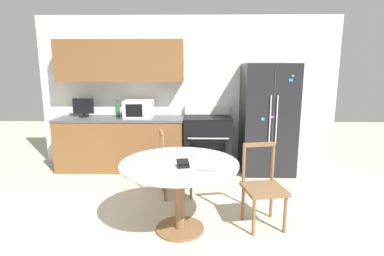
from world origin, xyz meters
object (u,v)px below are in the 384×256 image
(wallet, at_px, (183,164))
(counter_bottle, at_px, (118,111))
(oven_range, at_px, (207,143))
(dining_chair_right, at_px, (263,188))
(refrigerator, at_px, (267,119))
(microwave, at_px, (139,109))
(countertop_tv, at_px, (83,107))
(dining_chair_far, at_px, (174,165))
(candle_glass, at_px, (196,154))

(wallet, bearing_deg, counter_bottle, 118.86)
(oven_range, height_order, dining_chair_right, oven_range)
(refrigerator, relative_size, microwave, 3.82)
(refrigerator, relative_size, oven_range, 1.66)
(countertop_tv, bearing_deg, wallet, -50.89)
(refrigerator, distance_m, dining_chair_far, 1.86)
(oven_range, relative_size, counter_bottle, 3.74)
(microwave, distance_m, candle_glass, 2.10)
(dining_chair_right, distance_m, dining_chair_far, 1.29)
(countertop_tv, distance_m, dining_chair_right, 3.36)
(countertop_tv, relative_size, dining_chair_right, 0.38)
(candle_glass, bearing_deg, dining_chair_right, -3.48)
(counter_bottle, height_order, candle_glass, counter_bottle)
(oven_range, xyz_separation_m, countertop_tv, (-2.12, 0.09, 0.60))
(refrigerator, xyz_separation_m, counter_bottle, (-2.52, 0.13, 0.11))
(oven_range, distance_m, microwave, 1.29)
(wallet, bearing_deg, dining_chair_right, 17.49)
(countertop_tv, bearing_deg, candle_glass, -44.52)
(counter_bottle, bearing_deg, microwave, -8.31)
(countertop_tv, relative_size, dining_chair_far, 0.38)
(microwave, height_order, countertop_tv, countertop_tv)
(dining_chair_right, bearing_deg, dining_chair_far, -47.26)
(countertop_tv, height_order, dining_chair_far, countertop_tv)
(refrigerator, xyz_separation_m, wallet, (-1.30, -2.08, -0.11))
(oven_range, bearing_deg, candle_glass, -95.74)
(dining_chair_far, bearing_deg, wallet, -2.07)
(counter_bottle, height_order, dining_chair_far, counter_bottle)
(oven_range, relative_size, countertop_tv, 3.12)
(oven_range, xyz_separation_m, wallet, (-0.31, -2.13, 0.32))
(refrigerator, xyz_separation_m, countertop_tv, (-3.11, 0.14, 0.17))
(countertop_tv, distance_m, counter_bottle, 0.59)
(refrigerator, xyz_separation_m, dining_chair_right, (-0.44, -1.81, -0.46))
(candle_glass, bearing_deg, microwave, 117.93)
(microwave, bearing_deg, wallet, -68.63)
(microwave, distance_m, countertop_tv, 0.97)
(counter_bottle, height_order, dining_chair_right, counter_bottle)
(refrigerator, height_order, oven_range, refrigerator)
(counter_bottle, bearing_deg, candle_glass, -54.52)
(dining_chair_right, bearing_deg, microwave, -58.16)
(refrigerator, distance_m, wallet, 2.46)
(counter_bottle, xyz_separation_m, dining_chair_right, (2.08, -1.94, -0.57))
(wallet, bearing_deg, refrigerator, 57.97)
(counter_bottle, xyz_separation_m, wallet, (1.22, -2.21, -0.22))
(countertop_tv, bearing_deg, dining_chair_right, -36.17)
(refrigerator, bearing_deg, microwave, 178.01)
(microwave, relative_size, counter_bottle, 1.63)
(dining_chair_right, xyz_separation_m, candle_glass, (-0.73, 0.04, 0.36))
(counter_bottle, relative_size, candle_glass, 3.36)
(refrigerator, relative_size, candle_glass, 20.89)
(oven_range, distance_m, dining_chair_right, 1.93)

